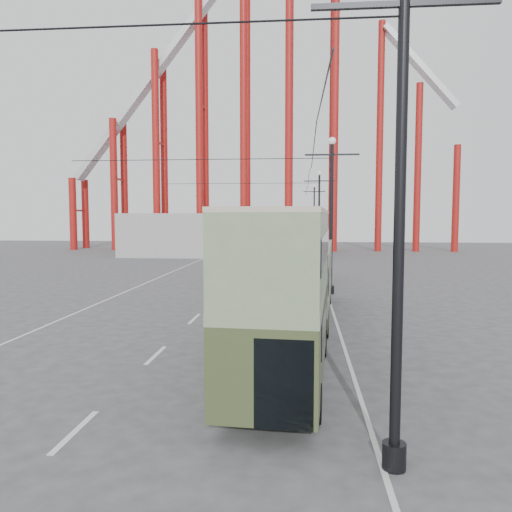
# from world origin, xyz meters

# --- Properties ---
(ground) EXTENTS (160.00, 160.00, 0.00)m
(ground) POSITION_xyz_m (0.00, 0.00, 0.00)
(ground) COLOR #444446
(ground) RESTS_ON ground
(road_markings) EXTENTS (12.52, 120.00, 0.01)m
(road_markings) POSITION_xyz_m (-0.86, 19.70, 0.01)
(road_markings) COLOR silver
(road_markings) RESTS_ON ground
(lamp_post_near) EXTENTS (3.20, 0.44, 10.80)m
(lamp_post_near) POSITION_xyz_m (5.60, -3.00, 7.86)
(lamp_post_near) COLOR black
(lamp_post_near) RESTS_ON ground
(lamp_post_mid) EXTENTS (3.20, 0.44, 9.32)m
(lamp_post_mid) POSITION_xyz_m (5.60, 18.00, 4.68)
(lamp_post_mid) COLOR black
(lamp_post_mid) RESTS_ON ground
(lamp_post_far) EXTENTS (3.20, 0.44, 9.32)m
(lamp_post_far) POSITION_xyz_m (5.60, 40.00, 4.68)
(lamp_post_far) COLOR black
(lamp_post_far) RESTS_ON ground
(lamp_post_distant) EXTENTS (3.20, 0.44, 9.32)m
(lamp_post_distant) POSITION_xyz_m (5.60, 62.00, 4.68)
(lamp_post_distant) COLOR black
(lamp_post_distant) RESTS_ON ground
(roller_coaster) EXTENTS (52.95, 5.00, 55.48)m
(roller_coaster) POSITION_xyz_m (-2.49, 56.89, 22.92)
(roller_coaster) COLOR maroon
(roller_coaster) RESTS_ON ground
(fairground_shed) EXTENTS (22.00, 10.00, 5.00)m
(fairground_shed) POSITION_xyz_m (-6.00, 47.00, 2.50)
(fairground_shed) COLOR #979893
(fairground_shed) RESTS_ON ground
(double_decker_bus) EXTENTS (2.88, 9.16, 4.85)m
(double_decker_bus) POSITION_xyz_m (3.39, 1.89, 2.72)
(double_decker_bus) COLOR #3D4826
(double_decker_bus) RESTS_ON ground
(single_decker_green) EXTENTS (3.50, 11.93, 3.33)m
(single_decker_green) POSITION_xyz_m (3.83, 10.99, 1.88)
(single_decker_green) COLOR gray
(single_decker_green) RESTS_ON ground
(single_decker_cream) EXTENTS (2.82, 9.79, 3.02)m
(single_decker_cream) POSITION_xyz_m (3.24, 23.98, 1.70)
(single_decker_cream) COLOR beige
(single_decker_cream) RESTS_ON ground
(pedestrian) EXTENTS (0.72, 0.49, 1.94)m
(pedestrian) POSITION_xyz_m (1.33, 5.54, 0.97)
(pedestrian) COLOR black
(pedestrian) RESTS_ON ground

